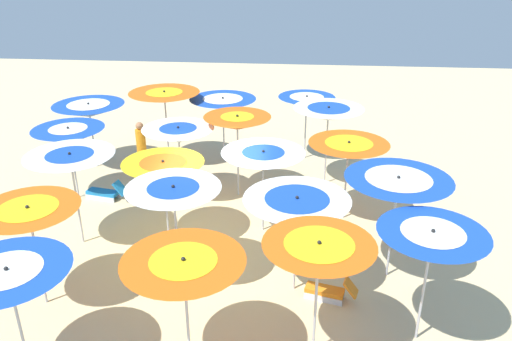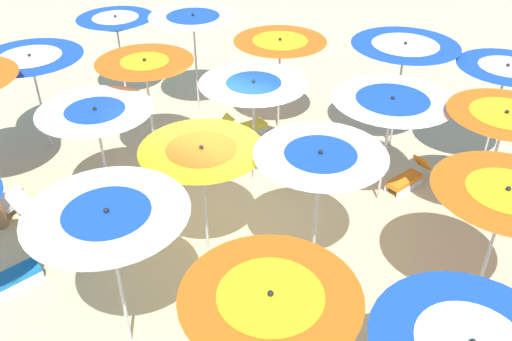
{
  "view_description": "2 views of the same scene",
  "coord_description": "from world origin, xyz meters",
  "px_view_note": "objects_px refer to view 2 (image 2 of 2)",
  "views": [
    {
      "loc": [
        -2.11,
        11.38,
        6.93
      ],
      "look_at": [
        -0.94,
        -1.44,
        1.14
      ],
      "focal_mm": 35.89,
      "sensor_mm": 36.0,
      "label": 1
    },
    {
      "loc": [
        6.49,
        5.45,
        6.59
      ],
      "look_at": [
        -0.43,
        0.43,
        0.88
      ],
      "focal_mm": 38.72,
      "sensor_mm": 36.0,
      "label": 2
    }
  ],
  "objects_px": {
    "lounger_1": "(3,201)",
    "beach_umbrella_5": "(505,121)",
    "beach_umbrella_6": "(391,108)",
    "beach_umbrella_8": "(146,70)",
    "beach_umbrella_12": "(202,157)",
    "beach_umbrella_17": "(108,222)",
    "beach_umbrella_13": "(97,120)",
    "beach_umbrella_11": "(320,164)",
    "beach_umbrella_10": "(504,202)",
    "beach_umbrella_3": "(193,23)",
    "beach_umbrella_16": "(270,309)",
    "beach_umbrella_0": "(505,75)",
    "beach_umbrella_7": "(254,93)",
    "lounger_2": "(16,274)",
    "beach_umbrella_9": "(31,63)",
    "lounger_0": "(407,178)",
    "beach_umbrella_4": "(116,24)",
    "beach_umbrella_2": "(280,48)",
    "beach_umbrella_1": "(404,53)",
    "lounger_3": "(244,127)"
  },
  "relations": [
    {
      "from": "beach_umbrella_3",
      "to": "beach_umbrella_16",
      "type": "xyz_separation_m",
      "value": [
        5.99,
        6.36,
        -0.23
      ]
    },
    {
      "from": "beach_umbrella_0",
      "to": "lounger_2",
      "type": "bearing_deg",
      "value": -32.53
    },
    {
      "from": "beach_umbrella_8",
      "to": "beach_umbrella_12",
      "type": "relative_size",
      "value": 1.14
    },
    {
      "from": "beach_umbrella_6",
      "to": "beach_umbrella_11",
      "type": "distance_m",
      "value": 2.53
    },
    {
      "from": "beach_umbrella_12",
      "to": "beach_umbrella_16",
      "type": "xyz_separation_m",
      "value": [
        1.96,
        2.65,
        0.05
      ]
    },
    {
      "from": "beach_umbrella_3",
      "to": "beach_umbrella_17",
      "type": "bearing_deg",
      "value": 33.05
    },
    {
      "from": "beach_umbrella_3",
      "to": "beach_umbrella_13",
      "type": "relative_size",
      "value": 1.12
    },
    {
      "from": "lounger_3",
      "to": "beach_umbrella_13",
      "type": "bearing_deg",
      "value": -161.87
    },
    {
      "from": "beach_umbrella_6",
      "to": "beach_umbrella_12",
      "type": "xyz_separation_m",
      "value": [
        3.2,
        -1.72,
        -0.04
      ]
    },
    {
      "from": "beach_umbrella_12",
      "to": "beach_umbrella_17",
      "type": "xyz_separation_m",
      "value": [
        2.13,
        0.3,
        0.24
      ]
    },
    {
      "from": "beach_umbrella_7",
      "to": "lounger_2",
      "type": "height_order",
      "value": "beach_umbrella_7"
    },
    {
      "from": "beach_umbrella_6",
      "to": "beach_umbrella_12",
      "type": "height_order",
      "value": "beach_umbrella_6"
    },
    {
      "from": "beach_umbrella_10",
      "to": "lounger_1",
      "type": "bearing_deg",
      "value": -70.95
    },
    {
      "from": "beach_umbrella_0",
      "to": "beach_umbrella_5",
      "type": "xyz_separation_m",
      "value": [
        1.97,
        0.52,
        0.01
      ]
    },
    {
      "from": "lounger_0",
      "to": "lounger_2",
      "type": "relative_size",
      "value": 0.89
    },
    {
      "from": "beach_umbrella_13",
      "to": "beach_umbrella_17",
      "type": "height_order",
      "value": "beach_umbrella_17"
    },
    {
      "from": "beach_umbrella_17",
      "to": "lounger_3",
      "type": "bearing_deg",
      "value": -158.54
    },
    {
      "from": "beach_umbrella_3",
      "to": "beach_umbrella_5",
      "type": "bearing_deg",
      "value": 86.6
    },
    {
      "from": "beach_umbrella_5",
      "to": "beach_umbrella_9",
      "type": "bearing_deg",
      "value": -71.46
    },
    {
      "from": "beach_umbrella_0",
      "to": "lounger_0",
      "type": "bearing_deg",
      "value": -32.28
    },
    {
      "from": "beach_umbrella_12",
      "to": "beach_umbrella_0",
      "type": "bearing_deg",
      "value": 151.43
    },
    {
      "from": "beach_umbrella_1",
      "to": "lounger_1",
      "type": "height_order",
      "value": "beach_umbrella_1"
    },
    {
      "from": "lounger_1",
      "to": "beach_umbrella_5",
      "type": "bearing_deg",
      "value": -153.39
    },
    {
      "from": "beach_umbrella_17",
      "to": "lounger_3",
      "type": "distance_m",
      "value": 6.53
    },
    {
      "from": "beach_umbrella_13",
      "to": "beach_umbrella_11",
      "type": "bearing_deg",
      "value": 101.87
    },
    {
      "from": "beach_umbrella_8",
      "to": "beach_umbrella_16",
      "type": "height_order",
      "value": "beach_umbrella_8"
    },
    {
      "from": "beach_umbrella_9",
      "to": "beach_umbrella_12",
      "type": "height_order",
      "value": "beach_umbrella_9"
    },
    {
      "from": "beach_umbrella_0",
      "to": "beach_umbrella_16",
      "type": "relative_size",
      "value": 1.04
    },
    {
      "from": "beach_umbrella_6",
      "to": "beach_umbrella_8",
      "type": "distance_m",
      "value": 4.74
    },
    {
      "from": "beach_umbrella_0",
      "to": "beach_umbrella_10",
      "type": "distance_m",
      "value": 4.29
    },
    {
      "from": "beach_umbrella_5",
      "to": "beach_umbrella_11",
      "type": "height_order",
      "value": "beach_umbrella_11"
    },
    {
      "from": "beach_umbrella_5",
      "to": "lounger_0",
      "type": "xyz_separation_m",
      "value": [
        -0.34,
        -1.55,
        -1.97
      ]
    },
    {
      "from": "beach_umbrella_8",
      "to": "beach_umbrella_10",
      "type": "distance_m",
      "value": 6.85
    },
    {
      "from": "beach_umbrella_10",
      "to": "lounger_3",
      "type": "bearing_deg",
      "value": -109.92
    },
    {
      "from": "lounger_1",
      "to": "beach_umbrella_17",
      "type": "bearing_deg",
      "value": 163.18
    },
    {
      "from": "beach_umbrella_3",
      "to": "lounger_0",
      "type": "bearing_deg",
      "value": 89.07
    },
    {
      "from": "beach_umbrella_5",
      "to": "beach_umbrella_16",
      "type": "height_order",
      "value": "beach_umbrella_5"
    },
    {
      "from": "beach_umbrella_17",
      "to": "lounger_1",
      "type": "xyz_separation_m",
      "value": [
        -0.75,
        -4.27,
        -2.02
      ]
    },
    {
      "from": "beach_umbrella_1",
      "to": "beach_umbrella_11",
      "type": "height_order",
      "value": "beach_umbrella_1"
    },
    {
      "from": "lounger_2",
      "to": "beach_umbrella_9",
      "type": "bearing_deg",
      "value": -122.32
    },
    {
      "from": "beach_umbrella_5",
      "to": "beach_umbrella_17",
      "type": "bearing_deg",
      "value": -29.59
    },
    {
      "from": "beach_umbrella_16",
      "to": "lounger_1",
      "type": "bearing_deg",
      "value": -94.99
    },
    {
      "from": "beach_umbrella_2",
      "to": "beach_umbrella_8",
      "type": "xyz_separation_m",
      "value": [
        3.03,
        -1.12,
        0.25
      ]
    },
    {
      "from": "beach_umbrella_2",
      "to": "beach_umbrella_6",
      "type": "bearing_deg",
      "value": 68.68
    },
    {
      "from": "beach_umbrella_9",
      "to": "lounger_0",
      "type": "distance_m",
      "value": 8.19
    },
    {
      "from": "beach_umbrella_12",
      "to": "lounger_2",
      "type": "distance_m",
      "value": 3.63
    },
    {
      "from": "beach_umbrella_17",
      "to": "beach_umbrella_7",
      "type": "bearing_deg",
      "value": -167.22
    },
    {
      "from": "beach_umbrella_9",
      "to": "beach_umbrella_7",
      "type": "bearing_deg",
      "value": 110.37
    },
    {
      "from": "beach_umbrella_4",
      "to": "lounger_0",
      "type": "xyz_separation_m",
      "value": [
        -0.54,
        7.71,
        -1.82
      ]
    },
    {
      "from": "beach_umbrella_4",
      "to": "lounger_0",
      "type": "bearing_deg",
      "value": 94.0
    }
  ]
}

